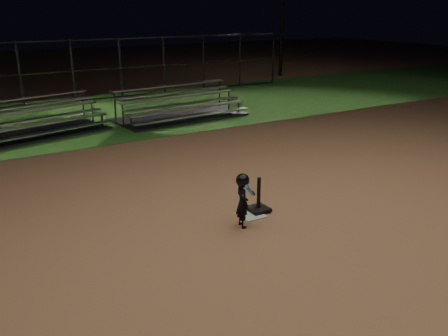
# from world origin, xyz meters

# --- Properties ---
(ground) EXTENTS (80.00, 80.00, 0.00)m
(ground) POSITION_xyz_m (0.00, 0.00, 0.00)
(ground) COLOR #9C6946
(ground) RESTS_ON ground
(grass_strip) EXTENTS (60.00, 8.00, 0.01)m
(grass_strip) POSITION_xyz_m (0.00, 10.00, 0.01)
(grass_strip) COLOR #275A1D
(grass_strip) RESTS_ON ground
(home_plate) EXTENTS (0.45, 0.45, 0.02)m
(home_plate) POSITION_xyz_m (0.00, 0.00, 0.01)
(home_plate) COLOR beige
(home_plate) RESTS_ON ground
(batting_tee) EXTENTS (0.38, 0.38, 0.67)m
(batting_tee) POSITION_xyz_m (0.22, 0.08, 0.14)
(batting_tee) COLOR black
(batting_tee) RESTS_ON home_plate
(child_batter) EXTENTS (0.45, 0.52, 0.99)m
(child_batter) POSITION_xyz_m (-0.39, -0.30, 0.53)
(child_batter) COLOR black
(child_batter) RESTS_ON ground
(bleacher_left) EXTENTS (4.72, 3.05, 1.07)m
(bleacher_left) POSITION_xyz_m (-2.50, 8.27, 0.22)
(bleacher_left) COLOR silver
(bleacher_left) RESTS_ON ground
(bleacher_right) EXTENTS (4.61, 2.54, 1.09)m
(bleacher_right) POSITION_xyz_m (2.42, 8.09, 0.22)
(bleacher_right) COLOR silver
(bleacher_right) RESTS_ON ground
(backstop_fence) EXTENTS (20.08, 0.08, 2.50)m
(backstop_fence) POSITION_xyz_m (0.00, 13.00, 1.25)
(backstop_fence) COLOR #38383D
(backstop_fence) RESTS_ON ground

